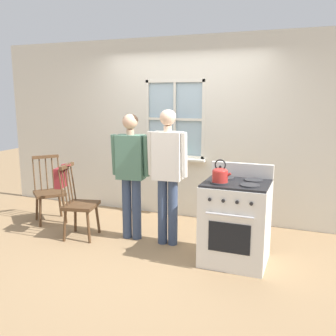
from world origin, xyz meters
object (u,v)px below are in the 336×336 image
person_elderly_left (131,166)px  kettle (220,174)px  potted_plant (182,154)px  chair_by_window (79,205)px  handbag (61,177)px  chair_near_wall (49,192)px  stove (236,221)px  person_teen_center (168,166)px

person_elderly_left → kettle: size_ratio=6.58×
potted_plant → kettle: bearing=-56.4°
chair_by_window → potted_plant: 1.69m
potted_plant → handbag: potted_plant is taller
chair_near_wall → stove: stove is taller
person_elderly_left → stove: 1.50m
stove → handbag: (-2.29, -0.06, 0.33)m
kettle → chair_by_window: bearing=176.4°
chair_near_wall → stove: bearing=-55.9°
kettle → person_teen_center: bearing=155.9°
person_teen_center → potted_plant: person_teen_center is taller
person_teen_center → person_elderly_left: bearing=175.0°
chair_by_window → person_elderly_left: (0.66, 0.22, 0.53)m
handbag → kettle: bearing=-1.9°
kettle → potted_plant: size_ratio=1.13×
person_teen_center → stove: person_teen_center is taller
chair_by_window → kettle: bearing=-105.9°
stove → person_elderly_left: bearing=171.5°
person_elderly_left → kettle: (1.24, -0.34, 0.05)m
chair_by_window → kettle: kettle is taller
chair_by_window → chair_near_wall: (-0.78, 0.38, 0.00)m
person_teen_center → handbag: 1.43m
person_teen_center → handbag: size_ratio=5.49×
chair_by_window → person_teen_center: person_teen_center is taller
chair_by_window → kettle: (1.90, -0.12, 0.58)m
person_elderly_left → kettle: 1.29m
potted_plant → chair_near_wall: bearing=-152.6°
chair_near_wall → handbag: bearing=-86.1°
handbag → potted_plant: bearing=48.0°
person_teen_center → stove: (0.89, -0.20, -0.53)m
stove → kettle: 0.59m
chair_by_window → handbag: same height
chair_near_wall → person_elderly_left: 1.54m
person_teen_center → stove: 1.06m
chair_near_wall → potted_plant: (1.75, 0.91, 0.54)m
person_elderly_left → stove: size_ratio=1.50×
chair_near_wall → person_teen_center: person_teen_center is taller
chair_by_window → stove: (2.06, 0.01, 0.03)m
person_elderly_left → kettle: bearing=-21.8°
chair_by_window → handbag: size_ratio=3.18×
person_elderly_left → person_teen_center: size_ratio=0.96×
stove → potted_plant: size_ratio=4.94×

